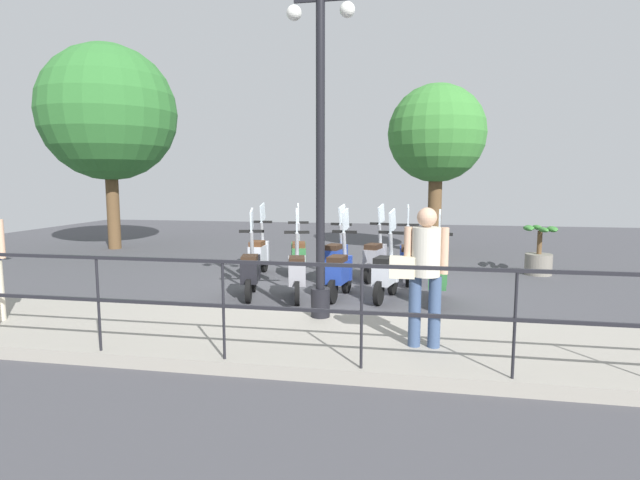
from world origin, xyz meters
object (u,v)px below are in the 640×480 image
lamp_post_near (320,169)px  scooter_far_4 (259,253)px  scooter_far_3 (299,255)px  scooter_far_0 (408,259)px  pedestrian_with_bag (424,266)px  scooter_far_2 (336,257)px  scooter_near_2 (340,271)px  scooter_near_1 (386,272)px  scooter_near_0 (438,275)px  scooter_far_1 (375,257)px  tree_distant (437,135)px  potted_palm (539,254)px  scooter_near_4 (251,270)px  scooter_near_3 (297,272)px  tree_large (108,113)px

lamp_post_near → scooter_far_4: lamp_post_near is taller
scooter_far_3 → scooter_far_0: bearing=-107.7°
lamp_post_near → scooter_far_0: size_ratio=2.97×
pedestrian_with_bag → scooter_far_2: bearing=20.9°
scooter_near_2 → scooter_near_1: bearing=-79.7°
scooter_near_0 → scooter_far_1: size_ratio=1.00×
pedestrian_with_bag → tree_distant: tree_distant is taller
potted_palm → scooter_near_4: (-3.11, 5.45, 0.04)m
scooter_near_3 → scooter_near_4: size_ratio=1.00×
scooter_near_2 → scooter_far_3: bearing=42.4°
scooter_near_4 → pedestrian_with_bag: bearing=-143.9°
scooter_near_1 → scooter_far_3: same height
scooter_near_3 → scooter_far_4: 2.31m
tree_distant → scooter_far_3: bearing=141.4°
pedestrian_with_bag → tree_large: bearing=48.6°
potted_palm → scooter_near_1: scooter_near_1 is taller
scooter_far_2 → scooter_far_3: same height
lamp_post_near → scooter_far_4: (3.44, 1.95, -1.70)m
scooter_far_0 → scooter_near_2: bearing=141.4°
pedestrian_with_bag → potted_palm: 6.24m
scooter_near_0 → scooter_near_3: same height
potted_palm → scooter_far_3: size_ratio=0.69×
scooter_far_0 → scooter_far_4: same height
scooter_far_2 → scooter_far_4: (0.26, 1.70, 0.00)m
scooter_far_2 → scooter_far_3: (0.23, 0.83, 0.00)m
scooter_near_4 → potted_palm: bearing=-72.7°
lamp_post_near → scooter_near_4: 2.73m
scooter_near_1 → scooter_far_2: 1.79m
scooter_far_0 → scooter_far_2: same height
tree_large → scooter_far_0: 9.84m
scooter_far_0 → scooter_far_3: size_ratio=1.00×
tree_distant → potted_palm: size_ratio=4.27×
potted_palm → scooter_far_4: scooter_far_4 is taller
scooter_near_0 → scooter_near_1: 0.86m
tree_large → pedestrian_with_bag: bearing=-131.2°
pedestrian_with_bag → scooter_far_2: (4.20, 1.62, -0.60)m
scooter_near_0 → scooter_far_1: 2.11m
pedestrian_with_bag → scooter_near_3: (2.53, 2.05, -0.60)m
scooter_near_3 → scooter_far_0: size_ratio=1.00×
scooter_near_3 → scooter_far_2: 1.72m
tree_distant → scooter_near_3: tree_distant is taller
scooter_far_4 → scooter_near_1: bearing=-123.5°
lamp_post_near → scooter_far_2: (3.18, 0.26, -1.70)m
potted_palm → scooter_near_2: bearing=126.5°
pedestrian_with_bag → scooter_near_0: size_ratio=1.03×
scooter_far_1 → scooter_far_4: (0.03, 2.47, 0.00)m
scooter_near_2 → scooter_far_2: size_ratio=1.00×
tree_large → scooter_far_0: size_ratio=3.81×
tree_large → scooter_far_4: tree_large is taller
scooter_far_1 → scooter_near_3: bearing=162.8°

